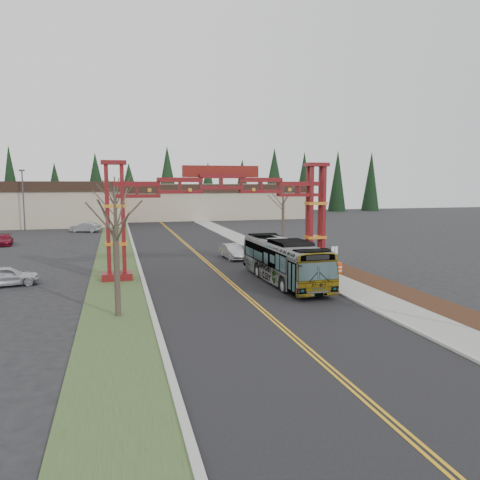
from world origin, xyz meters
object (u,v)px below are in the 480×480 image
object	(u,v)px
parked_car_far_a	(85,227)
street_sign	(335,254)
transit_bus	(284,261)
retail_building_east	(203,201)
bare_tree_median_far	(115,198)
barrel_mid	(317,258)
barrel_north	(306,254)
silver_sedan	(233,251)
parked_car_mid_a	(5,240)
gateway_arch	(221,200)
bare_tree_median_near	(115,227)
bare_tree_median_mid	(115,204)
barrel_south	(339,269)
parked_car_near_a	(6,276)
light_pole_far	(23,196)
bare_tree_right_far	(283,203)

from	to	relation	value
parked_car_far_a	street_sign	world-z (taller)	street_sign
transit_bus	retail_building_east	bearing A→B (deg)	83.31
bare_tree_median_far	barrel_mid	world-z (taller)	bare_tree_median_far
retail_building_east	street_sign	bearing A→B (deg)	-91.13
barrel_mid	barrel_north	size ratio (longest dim) A/B	0.98
silver_sedan	parked_car_mid_a	world-z (taller)	silver_sedan
gateway_arch	bare_tree_median_near	distance (m)	12.81
gateway_arch	bare_tree_median_far	bearing A→B (deg)	114.58
silver_sedan	bare_tree_median_mid	size ratio (longest dim) A/B	0.58
bare_tree_median_mid	barrel_south	bearing A→B (deg)	-32.17
parked_car_near_a	bare_tree_median_near	xyz separation A→B (m)	(7.60, -9.95, 4.22)
silver_sedan	barrel_north	xyz separation A→B (m)	(6.72, -2.14, -0.21)
gateway_arch	light_pole_far	xyz separation A→B (m)	(-21.46, 41.49, -0.63)
transit_bus	bare_tree_median_mid	xyz separation A→B (m)	(-11.80, 12.65, 3.71)
gateway_arch	parked_car_far_a	bearing A→B (deg)	108.63
gateway_arch	bare_tree_right_far	xyz separation A→B (m)	(10.00, 13.22, -0.90)
transit_bus	parked_car_mid_a	size ratio (longest dim) A/B	2.79
gateway_arch	parked_car_far_a	world-z (taller)	gateway_arch
gateway_arch	silver_sedan	size ratio (longest dim) A/B	4.21
bare_tree_right_far	light_pole_far	world-z (taller)	light_pole_far
gateway_arch	transit_bus	bearing A→B (deg)	-46.50
street_sign	barrel_mid	bearing A→B (deg)	81.34
bare_tree_right_far	barrel_north	xyz separation A→B (m)	(-0.49, -7.85, -4.58)
bare_tree_median_mid	street_sign	world-z (taller)	bare_tree_median_mid
transit_bus	bare_tree_median_near	bearing A→B (deg)	-154.55
parked_car_mid_a	bare_tree_median_far	xyz separation A→B (m)	(12.67, -6.41, 5.03)
street_sign	barrel_north	xyz separation A→B (m)	(0.78, 7.51, -1.14)
bare_tree_median_mid	barrel_mid	world-z (taller)	bare_tree_median_mid
gateway_arch	bare_tree_median_mid	distance (m)	11.80
parked_car_near_a	light_pole_far	world-z (taller)	light_pole_far
barrel_mid	barrel_north	bearing A→B (deg)	89.84
parked_car_mid_a	bare_tree_median_near	world-z (taller)	bare_tree_median_near
parked_car_far_a	barrel_south	distance (m)	44.45
parked_car_near_a	street_sign	size ratio (longest dim) A/B	1.89
parked_car_near_a	parked_car_far_a	size ratio (longest dim) A/B	0.95
transit_bus	barrel_north	distance (m)	11.03
parked_car_mid_a	parked_car_far_a	xyz separation A→B (m)	(8.28, 12.85, 0.14)
street_sign	transit_bus	bearing A→B (deg)	-159.40
silver_sedan	bare_tree_right_far	distance (m)	10.18
light_pole_far	barrel_south	size ratio (longest dim) A/B	9.81
bare_tree_median_far	bare_tree_right_far	world-z (taller)	bare_tree_median_far
light_pole_far	barrel_north	distance (m)	47.83
parked_car_near_a	parked_car_far_a	distance (m)	36.89
retail_building_east	barrel_mid	distance (m)	59.12
bare_tree_median_far	parked_car_mid_a	bearing A→B (deg)	153.14
light_pole_far	barrel_south	distance (m)	53.52
silver_sedan	bare_tree_median_near	xyz separation A→B (m)	(-10.80, -17.46, 4.25)
bare_tree_median_far	light_pole_far	size ratio (longest dim) A/B	0.86
silver_sedan	bare_tree_median_near	size ratio (longest dim) A/B	0.61
retail_building_east	barrel_south	bearing A→B (deg)	-90.77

